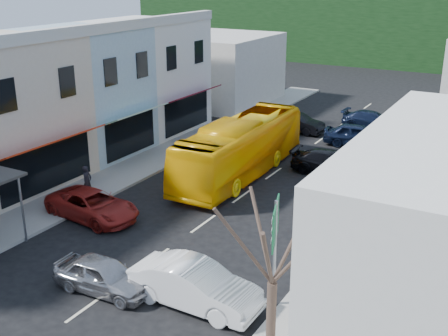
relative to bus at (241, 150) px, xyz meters
The scene contains 18 objects.
ground 11.09m from the bus, 81.49° to the right, with size 120.00×120.00×0.00m, color black.
sidewalk_left 6.12m from the bus, behind, with size 3.00×52.00×0.15m, color gray.
sidewalk_right 9.28m from the bus, ahead, with size 3.00×52.00×0.15m, color gray.
shopfront_row 12.59m from the bus, 151.65° to the right, with size 8.25×30.00×8.00m.
distant_block_left 19.24m from the bus, 122.74° to the left, with size 8.00×10.00×6.00m, color #B7B2A8.
hillside 54.47m from the bus, 89.82° to the left, with size 80.00×26.00×14.00m.
bus is the anchor object (origin of this frame).
car_silver 13.84m from the bus, 83.96° to the right, with size 1.80×4.40×1.40m, color #A5A4A9.
car_white 13.80m from the bus, 69.02° to the right, with size 1.80×4.40×1.40m, color white.
car_red 9.59m from the bus, 110.69° to the right, with size 1.90×4.60×1.40m, color maroon.
car_black_near 5.39m from the bus, 30.83° to the left, with size 1.84×4.50×1.40m, color black.
car_navy_mid 9.97m from the bus, 64.04° to the left, with size 1.80×4.40×1.40m, color black.
car_black_far 10.31m from the bus, 94.04° to the left, with size 1.80×4.40×1.40m, color black.
car_navy_far 14.46m from the bus, 74.12° to the left, with size 1.84×4.50×1.40m, color black.
pedestrian_left 8.94m from the bus, 125.75° to the right, with size 0.60×0.40×1.70m, color black.
direction_sign 13.79m from the bus, 57.40° to the right, with size 0.79×1.83×4.13m, color #115A30, non-canonical shape.
street_tree 18.19m from the bus, 59.68° to the right, with size 2.86×2.86×7.18m, color #3A2B23, non-canonical shape.
traffic_signal 21.58m from the bus, 67.58° to the left, with size 0.53×0.93×4.42m, color black, non-canonical shape.
Camera 1 is at (12.74, -16.66, 11.41)m, focal length 45.00 mm.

